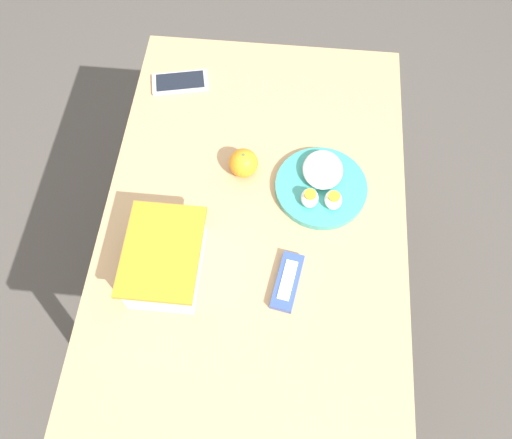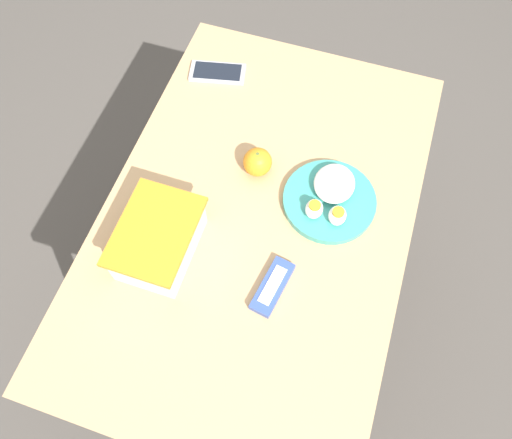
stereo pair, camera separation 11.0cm
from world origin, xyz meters
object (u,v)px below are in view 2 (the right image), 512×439
at_px(rice_plate, 330,197).
at_px(food_container, 159,241).
at_px(cell_phone, 218,72).
at_px(orange_fruit, 258,162).
at_px(candy_bar, 272,287).

bearing_deg(rice_plate, food_container, 126.11).
height_order(rice_plate, cell_phone, rice_plate).
height_order(orange_fruit, candy_bar, orange_fruit).
height_order(food_container, cell_phone, food_container).
distance_m(food_container, orange_fruit, 0.29).
bearing_deg(food_container, orange_fruit, -27.24).
height_order(candy_bar, cell_phone, candy_bar).
bearing_deg(rice_plate, orange_fruit, 81.00).
distance_m(food_container, rice_plate, 0.40).
height_order(food_container, rice_plate, food_container).
bearing_deg(rice_plate, cell_phone, 53.31).
xyz_separation_m(orange_fruit, rice_plate, (-0.03, -0.18, -0.02)).
bearing_deg(candy_bar, rice_plate, -14.39).
distance_m(food_container, cell_phone, 0.52).
xyz_separation_m(orange_fruit, candy_bar, (-0.27, -0.12, -0.02)).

